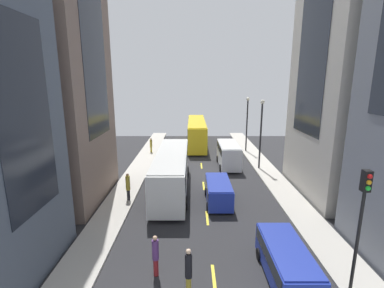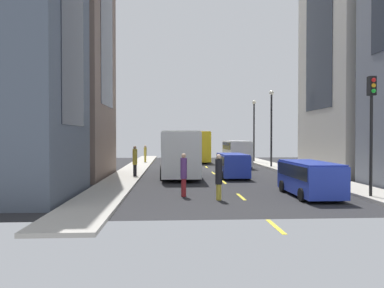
{
  "view_description": "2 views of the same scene",
  "coord_description": "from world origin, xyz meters",
  "px_view_note": "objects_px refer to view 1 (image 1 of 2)",
  "views": [
    {
      "loc": [
        -1.05,
        -26.55,
        9.31
      ],
      "look_at": [
        -0.91,
        3.78,
        2.32
      ],
      "focal_mm": 25.96,
      "sensor_mm": 36.0,
      "label": 1
    },
    {
      "loc": [
        -3.38,
        -32.76,
        2.92
      ],
      "look_at": [
        -1.49,
        1.78,
        2.29
      ],
      "focal_mm": 34.35,
      "sensor_mm": 36.0,
      "label": 2
    }
  ],
  "objects_px": {
    "city_bus_white": "(170,168)",
    "car_blue_0": "(285,260)",
    "pedestrian_crossing_near": "(127,186)",
    "traffic_light_near_corner": "(361,209)",
    "streetcar_yellow": "(195,130)",
    "delivery_van_white": "(227,153)",
    "pedestrian_waiting_curb": "(150,145)",
    "pedestrian_walking_far": "(187,269)",
    "car_blue_1": "(217,190)",
    "pedestrian_crossing_mid": "(154,254)"
  },
  "relations": [
    {
      "from": "car_blue_1",
      "to": "pedestrian_waiting_curb",
      "type": "distance_m",
      "value": 16.6
    },
    {
      "from": "city_bus_white",
      "to": "pedestrian_waiting_curb",
      "type": "bearing_deg",
      "value": 106.05
    },
    {
      "from": "pedestrian_crossing_near",
      "to": "traffic_light_near_corner",
      "type": "xyz_separation_m",
      "value": [
        12.04,
        -9.72,
        2.79
      ]
    },
    {
      "from": "streetcar_yellow",
      "to": "car_blue_0",
      "type": "height_order",
      "value": "streetcar_yellow"
    },
    {
      "from": "delivery_van_white",
      "to": "pedestrian_crossing_mid",
      "type": "distance_m",
      "value": 18.54
    },
    {
      "from": "delivery_van_white",
      "to": "pedestrian_waiting_curb",
      "type": "relative_size",
      "value": 2.9
    },
    {
      "from": "streetcar_yellow",
      "to": "pedestrian_waiting_curb",
      "type": "relative_size",
      "value": 7.23
    },
    {
      "from": "pedestrian_crossing_near",
      "to": "traffic_light_near_corner",
      "type": "distance_m",
      "value": 15.73
    },
    {
      "from": "pedestrian_waiting_curb",
      "to": "car_blue_0",
      "type": "bearing_deg",
      "value": 134.49
    },
    {
      "from": "streetcar_yellow",
      "to": "car_blue_0",
      "type": "bearing_deg",
      "value": -82.46
    },
    {
      "from": "car_blue_1",
      "to": "traffic_light_near_corner",
      "type": "height_order",
      "value": "traffic_light_near_corner"
    },
    {
      "from": "car_blue_0",
      "to": "pedestrian_crossing_mid",
      "type": "xyz_separation_m",
      "value": [
        -6.22,
        0.25,
        0.14
      ]
    },
    {
      "from": "streetcar_yellow",
      "to": "city_bus_white",
      "type": "bearing_deg",
      "value": -97.84
    },
    {
      "from": "streetcar_yellow",
      "to": "delivery_van_white",
      "type": "xyz_separation_m",
      "value": [
        3.33,
        -10.67,
        -0.61
      ]
    },
    {
      "from": "pedestrian_crossing_near",
      "to": "traffic_light_near_corner",
      "type": "height_order",
      "value": "traffic_light_near_corner"
    },
    {
      "from": "pedestrian_waiting_curb",
      "to": "pedestrian_crossing_near",
      "type": "relative_size",
      "value": 0.89
    },
    {
      "from": "city_bus_white",
      "to": "pedestrian_waiting_curb",
      "type": "distance_m",
      "value": 12.97
    },
    {
      "from": "traffic_light_near_corner",
      "to": "pedestrian_crossing_mid",
      "type": "bearing_deg",
      "value": 172.14
    },
    {
      "from": "streetcar_yellow",
      "to": "pedestrian_walking_far",
      "type": "height_order",
      "value": "streetcar_yellow"
    },
    {
      "from": "car_blue_0",
      "to": "traffic_light_near_corner",
      "type": "distance_m",
      "value": 4.14
    },
    {
      "from": "delivery_van_white",
      "to": "traffic_light_near_corner",
      "type": "distance_m",
      "value": 19.25
    },
    {
      "from": "pedestrian_crossing_near",
      "to": "pedestrian_walking_far",
      "type": "xyz_separation_m",
      "value": [
        4.83,
        -9.58,
        -0.15
      ]
    },
    {
      "from": "streetcar_yellow",
      "to": "traffic_light_near_corner",
      "type": "relative_size",
      "value": 2.44
    },
    {
      "from": "traffic_light_near_corner",
      "to": "pedestrian_waiting_curb",
      "type": "bearing_deg",
      "value": 116.89
    },
    {
      "from": "city_bus_white",
      "to": "car_blue_1",
      "type": "distance_m",
      "value": 4.61
    },
    {
      "from": "delivery_van_white",
      "to": "traffic_light_near_corner",
      "type": "bearing_deg",
      "value": -80.83
    },
    {
      "from": "city_bus_white",
      "to": "streetcar_yellow",
      "type": "distance_m",
      "value": 17.72
    },
    {
      "from": "streetcar_yellow",
      "to": "pedestrian_walking_far",
      "type": "bearing_deg",
      "value": -91.64
    },
    {
      "from": "pedestrian_walking_far",
      "to": "pedestrian_crossing_near",
      "type": "bearing_deg",
      "value": 34.31
    },
    {
      "from": "city_bus_white",
      "to": "delivery_van_white",
      "type": "xyz_separation_m",
      "value": [
        5.75,
        6.88,
        -0.49
      ]
    },
    {
      "from": "city_bus_white",
      "to": "pedestrian_crossing_mid",
      "type": "relative_size",
      "value": 5.46
    },
    {
      "from": "pedestrian_waiting_curb",
      "to": "pedestrian_walking_far",
      "type": "distance_m",
      "value": 24.79
    },
    {
      "from": "car_blue_1",
      "to": "pedestrian_walking_far",
      "type": "bearing_deg",
      "value": -103.23
    },
    {
      "from": "city_bus_white",
      "to": "car_blue_0",
      "type": "height_order",
      "value": "city_bus_white"
    },
    {
      "from": "car_blue_0",
      "to": "delivery_van_white",
      "type": "bearing_deg",
      "value": 91.43
    },
    {
      "from": "streetcar_yellow",
      "to": "delivery_van_white",
      "type": "distance_m",
      "value": 11.19
    },
    {
      "from": "city_bus_white",
      "to": "car_blue_0",
      "type": "distance_m",
      "value": 12.65
    },
    {
      "from": "pedestrian_crossing_mid",
      "to": "streetcar_yellow",
      "type": "bearing_deg",
      "value": 49.72
    },
    {
      "from": "car_blue_0",
      "to": "pedestrian_waiting_curb",
      "type": "relative_size",
      "value": 2.47
    },
    {
      "from": "streetcar_yellow",
      "to": "pedestrian_crossing_mid",
      "type": "bearing_deg",
      "value": -94.93
    },
    {
      "from": "city_bus_white",
      "to": "traffic_light_near_corner",
      "type": "distance_m",
      "value": 14.98
    },
    {
      "from": "car_blue_0",
      "to": "traffic_light_near_corner",
      "type": "xyz_separation_m",
      "value": [
        2.59,
        -0.97,
        3.08
      ]
    },
    {
      "from": "city_bus_white",
      "to": "pedestrian_waiting_curb",
      "type": "height_order",
      "value": "city_bus_white"
    },
    {
      "from": "delivery_van_white",
      "to": "car_blue_0",
      "type": "height_order",
      "value": "delivery_van_white"
    },
    {
      "from": "streetcar_yellow",
      "to": "pedestrian_waiting_curb",
      "type": "xyz_separation_m",
      "value": [
        -6.0,
        -5.11,
        -0.95
      ]
    },
    {
      "from": "pedestrian_waiting_curb",
      "to": "traffic_light_near_corner",
      "type": "height_order",
      "value": "traffic_light_near_corner"
    },
    {
      "from": "pedestrian_crossing_near",
      "to": "pedestrian_crossing_mid",
      "type": "xyz_separation_m",
      "value": [
        3.23,
        -8.51,
        -0.15
      ]
    },
    {
      "from": "delivery_van_white",
      "to": "car_blue_1",
      "type": "relative_size",
      "value": 1.26
    },
    {
      "from": "car_blue_1",
      "to": "pedestrian_crossing_near",
      "type": "relative_size",
      "value": 2.05
    },
    {
      "from": "car_blue_0",
      "to": "car_blue_1",
      "type": "xyz_separation_m",
      "value": [
        -2.41,
        8.54,
        0.01
      ]
    }
  ]
}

